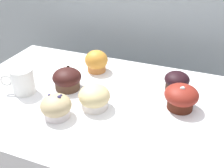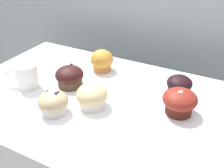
{
  "view_description": "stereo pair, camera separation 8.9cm",
  "coord_description": "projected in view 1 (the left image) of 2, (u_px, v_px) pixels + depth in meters",
  "views": [
    {
      "loc": [
        0.31,
        -0.68,
        1.46
      ],
      "look_at": [
        0.04,
        0.04,
        1.0
      ],
      "focal_mm": 42.0,
      "sensor_mm": 36.0,
      "label": 1
    },
    {
      "loc": [
        0.39,
        -0.64,
        1.46
      ],
      "look_at": [
        0.04,
        0.04,
        1.0
      ],
      "focal_mm": 42.0,
      "sensor_mm": 36.0,
      "label": 2
    }
  ],
  "objects": [
    {
      "name": "wall_back",
      "position": [
        143.0,
        50.0,
        1.41
      ],
      "size": [
        3.2,
        0.1,
        1.8
      ],
      "primitive_type": "cube",
      "color": "#A8B2B7",
      "rests_on": "ground"
    },
    {
      "name": "muffin_front_center",
      "position": [
        177.0,
        81.0,
        0.93
      ],
      "size": [
        0.09,
        0.09,
        0.07
      ],
      "color": "#352016",
      "rests_on": "display_counter"
    },
    {
      "name": "muffin_back_left",
      "position": [
        56.0,
        107.0,
        0.8
      ],
      "size": [
        0.1,
        0.1,
        0.08
      ],
      "color": "silver",
      "rests_on": "display_counter"
    },
    {
      "name": "muffin_back_right",
      "position": [
        94.0,
        98.0,
        0.84
      ],
      "size": [
        0.1,
        0.1,
        0.08
      ],
      "color": "silver",
      "rests_on": "display_counter"
    },
    {
      "name": "muffin_front_left",
      "position": [
        67.0,
        79.0,
        0.94
      ],
      "size": [
        0.1,
        0.1,
        0.08
      ],
      "color": "#472F21",
      "rests_on": "display_counter"
    },
    {
      "name": "muffin_front_right",
      "position": [
        181.0,
        97.0,
        0.83
      ],
      "size": [
        0.11,
        0.11,
        0.09
      ],
      "color": "#4B1E12",
      "rests_on": "display_counter"
    },
    {
      "name": "muffin_back_center",
      "position": [
        96.0,
        61.0,
        1.05
      ],
      "size": [
        0.09,
        0.09,
        0.09
      ],
      "color": "#CC7A3B",
      "rests_on": "display_counter"
    },
    {
      "name": "coffee_cup",
      "position": [
        22.0,
        81.0,
        0.91
      ],
      "size": [
        0.11,
        0.08,
        0.09
      ],
      "color": "white",
      "rests_on": "display_counter"
    }
  ]
}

